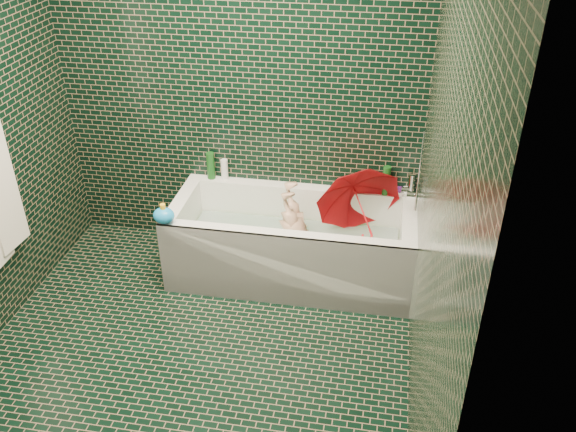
% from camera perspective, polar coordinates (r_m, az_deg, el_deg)
% --- Properties ---
extents(floor, '(2.80, 2.80, 0.00)m').
position_cam_1_polar(floor, '(3.84, -9.09, -13.54)').
color(floor, black).
rests_on(floor, ground).
extents(wall_back, '(2.80, 0.00, 2.80)m').
position_cam_1_polar(wall_back, '(4.32, -4.72, 11.81)').
color(wall_back, black).
rests_on(wall_back, floor).
extents(wall_front, '(2.80, 0.00, 2.80)m').
position_cam_1_polar(wall_front, '(2.11, -24.09, -15.03)').
color(wall_front, black).
rests_on(wall_front, floor).
extents(wall_right, '(0.00, 2.80, 2.80)m').
position_cam_1_polar(wall_right, '(2.93, 13.63, 1.01)').
color(wall_right, black).
rests_on(wall_right, floor).
extents(bathtub, '(1.70, 0.75, 0.55)m').
position_cam_1_polar(bathtub, '(4.37, 0.36, -3.20)').
color(bathtub, white).
rests_on(bathtub, floor).
extents(bath_mat, '(1.35, 0.47, 0.01)m').
position_cam_1_polar(bath_mat, '(4.41, 0.40, -3.66)').
color(bath_mat, green).
rests_on(bath_mat, bathtub).
extents(water, '(1.48, 0.53, 0.00)m').
position_cam_1_polar(water, '(4.33, 0.40, -2.10)').
color(water, silver).
rests_on(water, bathtub).
extents(faucet, '(0.18, 0.19, 0.55)m').
position_cam_1_polar(faucet, '(4.05, 11.86, 2.37)').
color(faucet, silver).
rests_on(faucet, wall_right).
extents(child, '(0.86, 0.33, 0.35)m').
position_cam_1_polar(child, '(4.29, 1.02, -2.30)').
color(child, tan).
rests_on(child, bathtub).
extents(umbrella, '(0.82, 0.87, 0.81)m').
position_cam_1_polar(umbrella, '(4.21, 6.96, 0.55)').
color(umbrella, red).
rests_on(umbrella, bathtub).
extents(soap_bottle_a, '(0.13, 0.13, 0.26)m').
position_cam_1_polar(soap_bottle_a, '(4.42, 11.36, 1.72)').
color(soap_bottle_a, white).
rests_on(soap_bottle_a, bathtub).
extents(soap_bottle_b, '(0.09, 0.10, 0.17)m').
position_cam_1_polar(soap_bottle_b, '(4.46, 10.61, 2.09)').
color(soap_bottle_b, '#541D6F').
rests_on(soap_bottle_b, bathtub).
extents(soap_bottle_c, '(0.13, 0.13, 0.16)m').
position_cam_1_polar(soap_bottle_c, '(4.44, 9.14, 2.16)').
color(soap_bottle_c, '#154A17').
rests_on(soap_bottle_c, bathtub).
extents(bottle_right_tall, '(0.06, 0.06, 0.22)m').
position_cam_1_polar(bottle_right_tall, '(4.38, 9.18, 3.29)').
color(bottle_right_tall, '#154A17').
rests_on(bottle_right_tall, bathtub).
extents(bottle_right_pump, '(0.06, 0.06, 0.17)m').
position_cam_1_polar(bottle_right_pump, '(4.40, 11.47, 2.86)').
color(bottle_right_pump, silver).
rests_on(bottle_right_pump, bathtub).
extents(bottle_left_tall, '(0.07, 0.07, 0.21)m').
position_cam_1_polar(bottle_left_tall, '(4.58, -7.24, 4.70)').
color(bottle_left_tall, '#154A17').
rests_on(bottle_left_tall, bathtub).
extents(bottle_left_short, '(0.07, 0.07, 0.16)m').
position_cam_1_polar(bottle_left_short, '(4.57, -5.96, 4.37)').
color(bottle_left_short, white).
rests_on(bottle_left_short, bathtub).
extents(rubber_duck, '(0.12, 0.08, 0.10)m').
position_cam_1_polar(rubber_duck, '(4.43, 7.06, 2.91)').
color(rubber_duck, yellow).
rests_on(rubber_duck, bathtub).
extents(bath_toy, '(0.16, 0.14, 0.14)m').
position_cam_1_polar(bath_toy, '(4.08, -11.54, 0.07)').
color(bath_toy, '#1889DF').
rests_on(bath_toy, bathtub).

